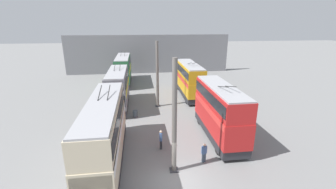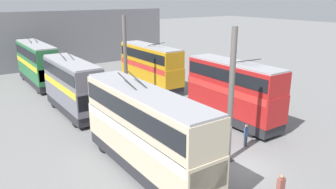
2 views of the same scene
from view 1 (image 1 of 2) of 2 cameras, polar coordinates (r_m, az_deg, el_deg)
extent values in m
plane|color=slate|center=(17.37, 2.21, -21.14)|extent=(240.00, 240.00, 0.00)
cube|color=slate|center=(50.82, -4.85, 10.17)|extent=(0.50, 36.00, 8.38)
cylinder|color=#605B56|center=(16.13, 1.65, -6.14)|extent=(0.36, 0.36, 8.74)
cube|color=#333338|center=(18.32, 1.52, -18.60)|extent=(0.65, 0.65, 0.08)
cylinder|color=#605B56|center=(29.52, -2.72, 5.00)|extent=(0.36, 0.36, 8.74)
cube|color=#333338|center=(30.78, -2.60, -2.88)|extent=(0.65, 0.65, 0.08)
cylinder|color=black|center=(26.26, 12.46, -5.97)|extent=(1.02, 0.30, 1.02)
cylinder|color=black|center=(25.64, 8.01, -6.30)|extent=(1.02, 0.30, 1.02)
cylinder|color=black|center=(21.22, 18.12, -12.52)|extent=(1.02, 0.30, 1.02)
cylinder|color=black|center=(20.45, 12.65, -13.24)|extent=(1.02, 0.30, 1.02)
cube|color=#28282D|center=(23.15, 12.65, -8.91)|extent=(8.98, 2.45, 0.78)
cube|color=red|center=(22.52, 12.91, -5.43)|extent=(9.16, 2.50, 2.27)
cube|color=red|center=(22.20, 13.06, -3.39)|extent=(8.89, 2.54, 0.55)
cube|color=red|center=(21.81, 13.28, -0.54)|extent=(9.07, 2.43, 1.77)
cube|color=black|center=(21.79, 13.29, -0.32)|extent=(8.80, 2.51, 0.97)
cube|color=#9E9EA3|center=(21.54, 13.45, 1.87)|extent=(8.98, 2.25, 0.14)
cube|color=black|center=(26.42, 9.62, -1.17)|extent=(0.12, 2.30, 1.46)
cylinder|color=#282828|center=(20.55, 15.55, 1.98)|extent=(2.35, 0.07, 0.65)
cylinder|color=#282828|center=(20.29, 13.72, 1.93)|extent=(2.35, 0.07, 0.65)
cylinder|color=black|center=(38.61, 5.71, 2.11)|extent=(1.02, 0.30, 1.02)
cylinder|color=black|center=(38.19, 2.64, 2.00)|extent=(1.02, 0.30, 1.02)
cylinder|color=black|center=(32.21, 8.48, -1.22)|extent=(1.02, 0.30, 1.02)
cylinder|color=black|center=(31.71, 4.83, -1.39)|extent=(1.02, 0.30, 1.02)
cube|color=#28282D|center=(35.00, 5.36, 0.73)|extent=(9.73, 2.45, 0.78)
cube|color=gold|center=(34.62, 5.42, 2.93)|extent=(9.93, 2.50, 2.00)
cube|color=red|center=(34.44, 5.46, 4.09)|extent=(9.63, 2.54, 0.55)
cube|color=gold|center=(34.18, 5.52, 6.04)|extent=(9.83, 2.43, 1.83)
cube|color=black|center=(34.16, 5.52, 6.19)|extent=(9.53, 2.51, 1.01)
cube|color=#9E9EA3|center=(34.00, 5.57, 7.66)|extent=(9.73, 2.25, 0.14)
cube|color=black|center=(39.23, 3.85, 5.04)|extent=(0.12, 2.30, 1.28)
cylinder|color=#282828|center=(32.83, 6.67, 7.90)|extent=(2.35, 0.07, 0.65)
cylinder|color=#282828|center=(32.66, 5.47, 7.89)|extent=(2.35, 0.07, 0.65)
cylinder|color=black|center=(22.99, -11.30, -9.41)|extent=(1.06, 0.30, 1.06)
cylinder|color=black|center=(23.24, -16.54, -9.52)|extent=(1.06, 0.30, 1.06)
cube|color=#28282D|center=(19.45, -15.22, -14.61)|extent=(11.23, 2.45, 0.79)
cube|color=beige|center=(18.73, -15.59, -10.87)|extent=(11.46, 2.50, 2.10)
cube|color=white|center=(18.38, -15.79, -8.75)|extent=(11.12, 2.54, 0.55)
cube|color=beige|center=(17.87, -16.12, -5.17)|extent=(11.34, 2.43, 1.95)
cube|color=black|center=(17.84, -16.15, -4.88)|extent=(11.00, 2.51, 1.07)
cube|color=#9E9EA3|center=(17.51, -16.41, -2.02)|extent=(11.23, 2.25, 0.14)
cube|color=black|center=(13.95, -18.84, -21.25)|extent=(0.12, 2.30, 1.34)
cylinder|color=#282828|center=(18.69, -14.83, 0.54)|extent=(2.35, 0.07, 0.65)
cylinder|color=#282828|center=(18.80, -16.94, 0.45)|extent=(2.35, 0.07, 0.65)
cylinder|color=black|center=(28.01, -10.66, -4.24)|extent=(1.08, 0.30, 1.08)
cylinder|color=black|center=(28.22, -14.93, -4.38)|extent=(1.08, 0.30, 1.08)
cylinder|color=black|center=(33.73, -10.19, -0.38)|extent=(1.08, 0.30, 1.08)
cylinder|color=black|center=(33.90, -13.73, -0.52)|extent=(1.08, 0.30, 1.08)
cube|color=#28282D|center=(30.97, -12.35, -1.87)|extent=(8.90, 2.45, 0.79)
cube|color=slate|center=(30.53, -12.52, 0.63)|extent=(9.09, 2.50, 2.04)
cube|color=yellow|center=(30.33, -12.62, 1.98)|extent=(8.81, 2.54, 0.55)
cube|color=slate|center=(30.05, -12.76, 4.04)|extent=(9.00, 2.43, 1.70)
cube|color=black|center=(30.03, -12.77, 4.20)|extent=(8.72, 2.51, 0.94)
cube|color=#9E9EA3|center=(29.85, -12.88, 5.76)|extent=(8.90, 2.25, 0.14)
cube|color=black|center=(26.23, -13.31, -1.81)|extent=(0.12, 2.30, 1.31)
cylinder|color=#282828|center=(30.86, -12.10, 6.88)|extent=(2.35, 0.07, 0.65)
cylinder|color=#282828|center=(30.92, -13.40, 6.81)|extent=(2.35, 0.07, 0.65)
cylinder|color=black|center=(39.25, -9.86, 2.12)|extent=(0.93, 0.30, 0.93)
cylinder|color=black|center=(39.40, -12.91, 1.99)|extent=(0.93, 0.30, 0.93)
cylinder|color=black|center=(46.49, -9.56, 4.59)|extent=(0.93, 0.30, 0.93)
cylinder|color=black|center=(46.62, -12.15, 4.47)|extent=(0.93, 0.30, 0.93)
cube|color=#28282D|center=(42.98, -11.11, 3.65)|extent=(10.26, 2.45, 0.76)
cube|color=#286B3D|center=(42.66, -11.22, 5.46)|extent=(10.47, 2.50, 2.02)
cube|color=yellow|center=(42.52, -11.28, 6.43)|extent=(10.16, 2.54, 0.55)
cube|color=#286B3D|center=(42.30, -11.38, 8.05)|extent=(10.37, 2.43, 1.89)
cube|color=black|center=(42.28, -11.39, 8.17)|extent=(10.05, 2.51, 1.04)
cube|color=#9E9EA3|center=(42.15, -11.46, 9.40)|extent=(10.26, 2.25, 0.14)
cube|color=black|center=(37.58, -11.67, 4.09)|extent=(0.12, 2.30, 1.29)
cylinder|color=#282828|center=(43.37, -10.92, 10.14)|extent=(2.35, 0.07, 0.65)
cylinder|color=#282828|center=(43.42, -11.86, 10.10)|extent=(2.35, 0.07, 0.65)
cube|color=#2D2D33|center=(20.77, -1.79, -12.55)|extent=(0.33, 0.25, 0.84)
cube|color=#3D5684|center=(20.38, -1.81, -10.65)|extent=(0.46, 0.32, 0.73)
sphere|color=beige|center=(20.16, -1.82, -9.45)|extent=(0.24, 0.24, 0.24)
cube|color=#384251|center=(19.29, 9.07, -15.52)|extent=(0.32, 0.36, 0.77)
cube|color=#3D5684|center=(18.90, 9.18, -13.69)|extent=(0.42, 0.48, 0.67)
sphere|color=tan|center=(18.68, 9.25, -12.53)|extent=(0.22, 0.22, 0.22)
cylinder|color=#424C56|center=(27.46, -8.33, -4.84)|extent=(0.57, 0.57, 0.84)
cylinder|color=#424C56|center=(27.46, -8.33, -4.84)|extent=(0.60, 0.60, 0.04)
camera|label=2|loc=(11.98, -93.09, -3.44)|focal=35.00mm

